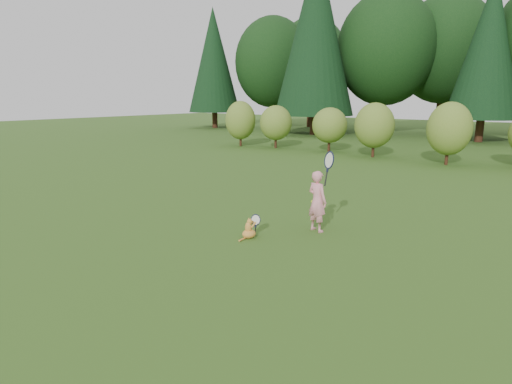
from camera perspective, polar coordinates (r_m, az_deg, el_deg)
The scene contains 6 objects.
ground at distance 9.93m, azimuth -3.73°, elevation -4.59°, with size 100.00×100.00×0.00m, color #2A4E16.
shrub_row at distance 21.15m, azimuth 20.19°, elevation 7.70°, with size 28.00×3.00×2.80m, color olive, non-canonical shape.
woodland_backdrop at distance 31.12m, azimuth 26.99°, elevation 19.77°, with size 48.00×10.00×15.00m, color black, non-canonical shape.
child at distance 9.49m, azimuth 8.22°, elevation -1.05°, with size 0.80×0.54×2.04m.
cat at distance 9.08m, azimuth -0.90°, elevation -4.78°, with size 0.40×0.63×0.59m.
tennis_ball at distance 9.65m, azimuth 7.51°, elevation -1.27°, with size 0.06×0.06×0.06m.
Camera 1 is at (6.25, -7.14, 2.94)m, focal length 30.00 mm.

